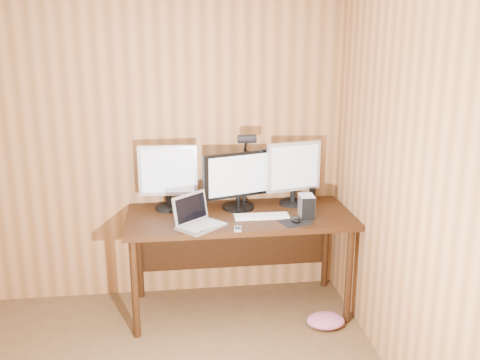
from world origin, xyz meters
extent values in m
plane|color=#B0713F|center=(0.00, 2.00, 1.25)|extent=(4.00, 0.00, 4.00)
cube|color=black|center=(0.93, 1.63, 0.73)|extent=(1.60, 0.70, 0.04)
cube|color=black|center=(0.93, 1.95, 0.45)|extent=(1.48, 0.02, 0.51)
cylinder|color=black|center=(0.19, 1.34, 0.35)|extent=(0.05, 0.05, 0.71)
cylinder|color=black|center=(0.19, 1.92, 0.35)|extent=(0.05, 0.05, 0.71)
cylinder|color=black|center=(1.67, 1.34, 0.35)|extent=(0.05, 0.05, 0.71)
cylinder|color=black|center=(1.67, 1.92, 0.35)|extent=(0.05, 0.05, 0.71)
cylinder|color=black|center=(0.94, 1.78, 0.76)|extent=(0.24, 0.24, 0.02)
cylinder|color=black|center=(0.94, 1.78, 0.80)|extent=(0.04, 0.04, 0.07)
cube|color=black|center=(0.94, 1.78, 1.01)|extent=(0.53, 0.20, 0.34)
cube|color=silver|center=(0.95, 1.76, 1.01)|extent=(0.46, 0.15, 0.29)
cylinder|color=black|center=(0.43, 1.82, 0.76)|extent=(0.20, 0.20, 0.02)
cylinder|color=black|center=(0.43, 1.82, 0.81)|extent=(0.04, 0.04, 0.09)
cube|color=silver|center=(0.43, 1.82, 1.04)|extent=(0.43, 0.07, 0.37)
cube|color=silver|center=(0.43, 1.79, 1.04)|extent=(0.37, 0.03, 0.32)
cylinder|color=black|center=(1.36, 1.82, 0.76)|extent=(0.20, 0.20, 0.02)
cylinder|color=black|center=(1.36, 1.82, 0.81)|extent=(0.04, 0.04, 0.09)
cube|color=silver|center=(1.36, 1.82, 1.04)|extent=(0.42, 0.14, 0.37)
cube|color=silver|center=(1.37, 1.80, 1.04)|extent=(0.37, 0.09, 0.32)
cube|color=silver|center=(0.65, 1.40, 0.76)|extent=(0.36, 0.35, 0.02)
cube|color=silver|center=(0.58, 1.48, 0.87)|extent=(0.25, 0.23, 0.20)
cube|color=black|center=(0.58, 1.48, 0.87)|extent=(0.22, 0.20, 0.16)
cube|color=#B2B2B7|center=(0.65, 1.40, 0.77)|extent=(0.27, 0.26, 0.00)
cube|color=white|center=(1.08, 1.55, 0.76)|extent=(0.39, 0.12, 0.02)
cube|color=white|center=(1.08, 1.55, 0.77)|extent=(0.36, 0.10, 0.00)
cube|color=black|center=(1.29, 1.42, 0.75)|extent=(0.24, 0.21, 0.00)
ellipsoid|color=black|center=(1.29, 1.42, 0.77)|extent=(0.08, 0.11, 0.04)
cube|color=silver|center=(1.39, 1.52, 0.83)|extent=(0.10, 0.14, 0.16)
cube|color=black|center=(1.39, 1.45, 0.83)|extent=(0.09, 0.01, 0.15)
cube|color=silver|center=(0.88, 1.33, 0.76)|extent=(0.06, 0.10, 0.01)
cube|color=black|center=(0.88, 1.33, 0.76)|extent=(0.04, 0.06, 0.00)
cylinder|color=black|center=(1.52, 1.83, 0.81)|extent=(0.05, 0.05, 0.12)
cube|color=black|center=(1.01, 1.91, 0.74)|extent=(0.04, 0.05, 0.05)
cylinder|color=black|center=(1.01, 1.91, 0.94)|extent=(0.03, 0.03, 0.38)
sphere|color=black|center=(1.01, 1.91, 1.13)|extent=(0.04, 0.04, 0.04)
cylinder|color=black|center=(1.01, 1.86, 1.20)|extent=(0.02, 0.13, 0.16)
cylinder|color=black|center=(1.01, 1.78, 1.27)|extent=(0.13, 0.06, 0.06)
camera|label=1|loc=(0.47, -1.96, 2.01)|focal=40.00mm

